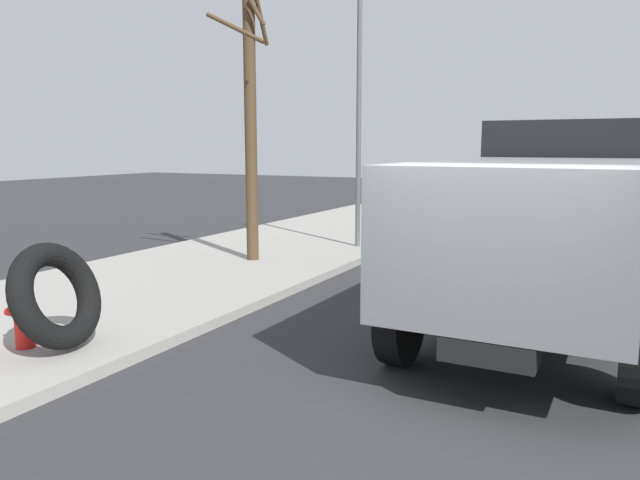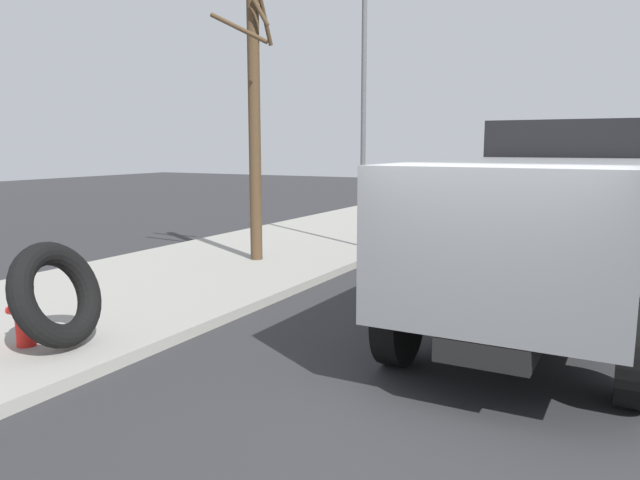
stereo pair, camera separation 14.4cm
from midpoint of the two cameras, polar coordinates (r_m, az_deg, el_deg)
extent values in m
plane|color=#2D2D30|center=(6.20, 14.81, -16.16)|extent=(80.00, 80.00, 0.00)
cube|color=#99968E|center=(9.78, -25.79, -6.95)|extent=(36.00, 5.00, 0.15)
cylinder|color=red|center=(8.30, -25.49, -6.74)|extent=(0.23, 0.23, 0.67)
sphere|color=red|center=(8.21, -25.67, -4.05)|extent=(0.26, 0.26, 0.26)
cylinder|color=red|center=(8.12, -24.65, -6.43)|extent=(0.10, 0.18, 0.10)
cylinder|color=red|center=(8.44, -26.36, -5.98)|extent=(0.10, 0.18, 0.10)
cylinder|color=red|center=(8.14, -24.61, -6.98)|extent=(0.12, 0.18, 0.12)
torus|color=black|center=(7.96, -22.98, -4.72)|extent=(1.41, 0.91, 1.34)
cube|color=slate|center=(7.98, 19.65, 1.21)|extent=(4.83, 2.56, 1.60)
cube|color=black|center=(11.51, 22.57, 4.74)|extent=(2.03, 2.52, 2.20)
cube|color=black|center=(9.21, 20.43, -3.75)|extent=(7.01, 0.99, 0.24)
cylinder|color=black|center=(11.67, 15.97, -1.56)|extent=(1.10, 0.31, 1.10)
cylinder|color=black|center=(7.36, 7.96, -7.34)|extent=(1.10, 0.31, 1.10)
cylinder|color=black|center=(6.93, 27.95, -9.33)|extent=(1.10, 0.31, 1.10)
cube|color=gold|center=(21.65, 25.31, 5.40)|extent=(4.85, 2.60, 1.60)
cube|color=black|center=(18.05, 25.04, 5.84)|extent=(2.05, 2.54, 2.20)
cube|color=black|center=(20.62, 25.05, 2.69)|extent=(7.02, 1.04, 0.24)
cylinder|color=black|center=(18.43, 20.91, 1.92)|extent=(1.11, 0.32, 1.10)
cylinder|color=black|center=(22.99, 22.10, 3.12)|extent=(1.11, 0.32, 1.10)
cube|color=#1E3899|center=(25.82, 25.57, 5.80)|extent=(4.84, 2.58, 1.60)
cube|color=maroon|center=(29.41, 26.03, 6.63)|extent=(2.04, 2.53, 2.20)
cube|color=black|center=(26.97, 25.58, 3.91)|extent=(7.01, 1.01, 0.24)
cylinder|color=black|center=(29.36, 23.39, 4.15)|extent=(1.10, 0.32, 1.10)
cylinder|color=black|center=(24.80, 22.35, 3.48)|extent=(1.10, 0.32, 1.10)
cube|color=#237033|center=(34.84, 24.13, 6.47)|extent=(4.88, 2.66, 1.60)
cube|color=silver|center=(38.43, 24.35, 7.06)|extent=(2.08, 2.57, 2.20)
cube|color=black|center=(35.98, 24.10, 5.04)|extent=(7.03, 1.14, 0.24)
cylinder|color=black|center=(38.34, 22.34, 5.15)|extent=(1.11, 0.34, 1.10)
cylinder|color=black|center=(38.26, 26.09, 4.91)|extent=(1.11, 0.34, 1.10)
cylinder|color=black|center=(33.76, 21.82, 4.77)|extent=(1.11, 0.34, 1.10)
cylinder|color=black|center=(33.67, 26.07, 4.49)|extent=(1.11, 0.34, 1.10)
cylinder|color=#4C3823|center=(13.03, -5.83, 10.30)|extent=(0.25, 0.25, 5.55)
cylinder|color=#4C3823|center=(12.69, -7.27, 19.10)|extent=(0.24, 1.26, 0.68)
cylinder|color=#4C3823|center=(13.16, -4.90, 20.12)|extent=(0.62, 0.14, 1.07)
cylinder|color=#595B5E|center=(14.75, 4.37, 11.03)|extent=(0.12, 0.12, 6.01)
camera|label=1|loc=(0.07, -89.51, 0.08)|focal=34.14mm
camera|label=2|loc=(0.07, 90.49, -0.08)|focal=34.14mm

